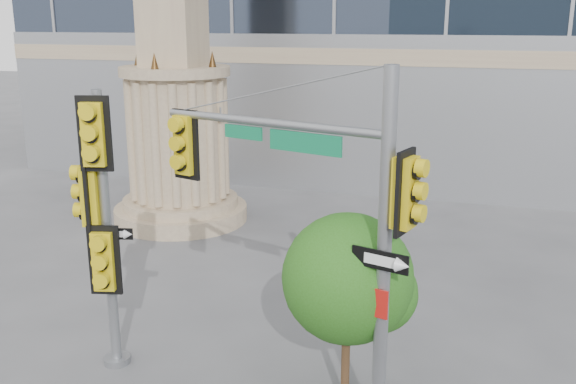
# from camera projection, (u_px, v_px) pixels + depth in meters

# --- Properties ---
(monument) EXTENTS (4.40, 4.40, 16.60)m
(monument) POSITION_uv_depth(u_px,v_px,m) (174.00, 53.00, 20.16)
(monument) COLOR tan
(monument) RESTS_ON ground
(main_signal_pole) EXTENTS (4.49, 1.71, 5.95)m
(main_signal_pole) POSITION_uv_depth(u_px,v_px,m) (322.00, 210.00, 9.96)
(main_signal_pole) COLOR slate
(main_signal_pole) RESTS_ON ground
(secondary_signal_pole) EXTENTS (0.99, 0.71, 5.36)m
(secondary_signal_pole) POSITION_uv_depth(u_px,v_px,m) (100.00, 212.00, 11.71)
(secondary_signal_pole) COLOR slate
(secondary_signal_pole) RESTS_ON ground
(street_tree) EXTENTS (2.25, 2.20, 3.50)m
(street_tree) POSITION_uv_depth(u_px,v_px,m) (350.00, 283.00, 10.65)
(street_tree) COLOR tan
(street_tree) RESTS_ON ground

